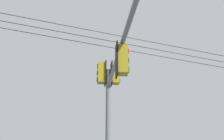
% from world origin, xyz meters
% --- Properties ---
extents(signal_mast_assembly, '(6.48, 1.13, 6.66)m').
position_xyz_m(signal_mast_assembly, '(-0.89, 0.83, 4.77)').
color(signal_mast_assembly, slate).
rests_on(signal_mast_assembly, ground).
extents(overhead_wire_span, '(2.51, 31.33, 1.34)m').
position_xyz_m(overhead_wire_span, '(0.28, -0.69, 7.73)').
color(overhead_wire_span, black).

